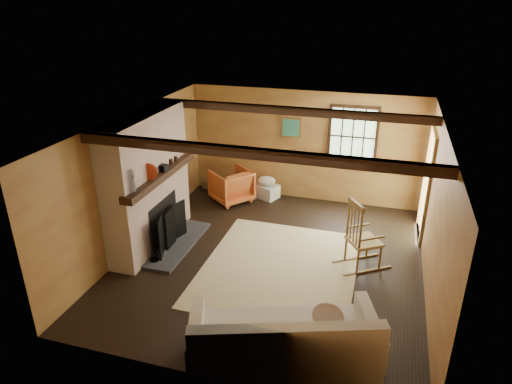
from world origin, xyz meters
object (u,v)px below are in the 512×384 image
(fireplace, at_px, (149,187))
(armchair, at_px, (231,185))
(rocking_chair, at_px, (362,239))
(sofa, at_px, (284,346))
(laundry_basket, at_px, (266,191))

(fireplace, xyz_separation_m, armchair, (0.76, 2.13, -0.74))
(armchair, bearing_deg, rocking_chair, 96.74)
(fireplace, xyz_separation_m, sofa, (3.00, -2.32, -0.78))
(fireplace, height_order, sofa, fireplace)
(sofa, relative_size, armchair, 3.07)
(rocking_chair, height_order, armchair, rocking_chair)
(fireplace, relative_size, sofa, 0.98)
(rocking_chair, distance_m, laundry_basket, 3.22)
(sofa, xyz_separation_m, laundry_basket, (-1.55, 4.85, -0.17))
(laundry_basket, relative_size, armchair, 0.63)
(fireplace, relative_size, armchair, 3.01)
(sofa, xyz_separation_m, armchair, (-2.24, 4.46, 0.04))
(fireplace, distance_m, armchair, 2.38)
(armchair, bearing_deg, laundry_basket, 158.77)
(fireplace, distance_m, laundry_basket, 3.07)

